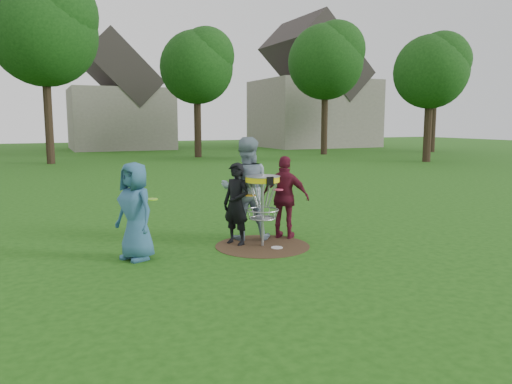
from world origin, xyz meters
name	(u,v)px	position (x,y,z in m)	size (l,w,h in m)	color
ground	(262,246)	(0.00, 0.00, 0.00)	(100.00, 100.00, 0.00)	#19470F
dirt_patch	(262,246)	(0.00, 0.00, 0.00)	(1.80, 1.80, 0.01)	#47331E
player_blue	(135,211)	(-2.36, 0.06, 0.84)	(0.82, 0.53, 1.68)	#2D5B7E
player_black	(236,204)	(-0.40, 0.34, 0.79)	(0.58, 0.38, 1.58)	black
player_grey	(246,189)	(-0.05, 0.68, 1.02)	(0.99, 0.78, 2.05)	#7B919F
player_maroon	(285,197)	(0.69, 0.41, 0.84)	(0.98, 0.41, 1.67)	maroon
disc_on_grass	(277,248)	(0.18, -0.27, 0.01)	(0.22, 0.22, 0.02)	silver
disc_golf_basket	(263,193)	(0.00, 0.00, 1.02)	(0.66, 0.67, 1.38)	#9EA0A5
held_discs	(235,190)	(-0.46, 0.22, 1.07)	(2.75, 0.57, 0.31)	#80D117
tree_row	(112,50)	(0.44, 20.67, 6.21)	(51.20, 17.42, 9.90)	#38281C
house_row	(146,99)	(4.78, 33.07, 4.14)	(44.50, 10.65, 11.62)	gray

